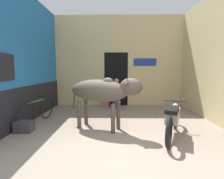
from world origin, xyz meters
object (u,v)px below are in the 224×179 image
object	(u,v)px
shopkeeper_seated	(116,93)
crate	(24,126)
motorcycle_near	(173,118)
plastic_stool	(106,102)
cow	(103,91)
bicycle	(38,110)

from	to	relation	value
shopkeeper_seated	crate	world-z (taller)	shopkeeper_seated
motorcycle_near	plastic_stool	bearing A→B (deg)	118.18
shopkeeper_seated	crate	size ratio (longest dim) A/B	2.79
cow	shopkeeper_seated	bearing A→B (deg)	81.79
cow	bicycle	world-z (taller)	cow
motorcycle_near	cow	bearing A→B (deg)	164.97
cow	crate	distance (m)	2.22
cow	plastic_stool	world-z (taller)	cow
motorcycle_near	crate	distance (m)	3.75
motorcycle_near	bicycle	xyz separation A→B (m)	(-3.74, 1.01, -0.07)
motorcycle_near	plastic_stool	xyz separation A→B (m)	(-1.77, 3.31, -0.22)
cow	plastic_stool	xyz separation A→B (m)	(-0.05, 2.85, -0.81)
motorcycle_near	crate	xyz separation A→B (m)	(-3.74, 0.19, -0.31)
bicycle	plastic_stool	bearing A→B (deg)	49.49
plastic_stool	bicycle	bearing A→B (deg)	-130.51
cow	bicycle	bearing A→B (deg)	164.85
cow	shopkeeper_seated	size ratio (longest dim) A/B	1.68
cow	bicycle	xyz separation A→B (m)	(-2.02, 0.55, -0.66)
shopkeeper_seated	crate	distance (m)	3.77
cow	bicycle	size ratio (longest dim) A/B	1.22
crate	shopkeeper_seated	bearing A→B (deg)	50.25
cow	plastic_stool	distance (m)	2.96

